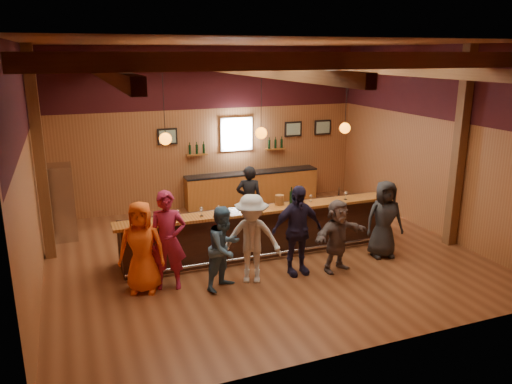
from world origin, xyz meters
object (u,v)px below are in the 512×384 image
at_px(bottle_a, 291,198).
at_px(back_bar_cabinet, 252,187).
at_px(customer_orange, 142,247).
at_px(stainless_fridge, 59,203).
at_px(customer_denim, 224,248).
at_px(bartender, 249,200).
at_px(ice_bucket, 280,200).
at_px(customer_brown, 337,236).
at_px(customer_redvest, 168,241).
at_px(bar_counter, 259,229).
at_px(customer_navy, 297,230).
at_px(customer_white, 252,239).
at_px(customer_dark, 384,219).

bearing_deg(bottle_a, back_bar_cabinet, 82.13).
distance_m(customer_orange, bottle_a, 3.47).
height_order(stainless_fridge, customer_denim, stainless_fridge).
relative_size(bartender, ice_bucket, 7.92).
bearing_deg(customer_brown, customer_redvest, 157.22).
distance_m(bar_counter, ice_bucket, 0.83).
xyz_separation_m(stainless_fridge, customer_denim, (2.86, -3.88, -0.10)).
xyz_separation_m(customer_orange, customer_denim, (1.46, -0.42, -0.07)).
bearing_deg(ice_bucket, bartender, 99.30).
bearing_deg(stainless_fridge, customer_brown, -37.02).
height_order(customer_redvest, customer_navy, customer_redvest).
bearing_deg(customer_white, customer_redvest, -167.26).
relative_size(back_bar_cabinet, customer_denim, 2.49).
distance_m(customer_denim, customer_navy, 1.54).
bearing_deg(customer_brown, bottle_a, 95.12).
xyz_separation_m(stainless_fridge, ice_bucket, (4.52, -2.64, 0.32)).
xyz_separation_m(stainless_fridge, customer_orange, (1.40, -3.45, -0.03)).
relative_size(customer_redvest, customer_dark, 1.12).
bearing_deg(customer_denim, customer_dark, -28.84).
xyz_separation_m(customer_white, customer_dark, (3.12, 0.15, -0.03)).
xyz_separation_m(customer_denim, customer_white, (0.57, 0.07, 0.08)).
distance_m(customer_orange, customer_redvest, 0.49).
bearing_deg(stainless_fridge, customer_white, -47.98).
height_order(customer_redvest, bartender, customer_redvest).
relative_size(customer_brown, bottle_a, 3.87).
relative_size(back_bar_cabinet, customer_brown, 2.66).
distance_m(back_bar_cabinet, ice_bucket, 3.91).
xyz_separation_m(back_bar_cabinet, customer_navy, (-0.90, -4.90, 0.44)).
bearing_deg(bartender, bottle_a, 128.64).
bearing_deg(customer_dark, ice_bucket, 164.36).
relative_size(bar_counter, customer_orange, 3.62).
bearing_deg(ice_bucket, bottle_a, -14.76).
height_order(customer_white, ice_bucket, customer_white).
relative_size(back_bar_cabinet, ice_bucket, 18.45).
xyz_separation_m(customer_orange, ice_bucket, (3.12, 0.81, 0.35)).
bearing_deg(customer_navy, customer_brown, -12.53).
height_order(customer_brown, ice_bucket, customer_brown).
height_order(back_bar_cabinet, customer_denim, customer_denim).
bearing_deg(customer_orange, stainless_fridge, 131.72).
height_order(bar_counter, bartender, bartender).
relative_size(back_bar_cabinet, stainless_fridge, 2.22).
bearing_deg(bar_counter, ice_bucket, -25.35).
relative_size(bar_counter, customer_white, 3.58).
bearing_deg(customer_navy, stainless_fridge, 137.56).
height_order(stainless_fridge, customer_redvest, customer_redvest).
distance_m(bartender, ice_bucket, 1.39).
distance_m(bar_counter, customer_redvest, 2.50).
bearing_deg(bottle_a, customer_denim, -148.51).
height_order(customer_redvest, customer_brown, customer_redvest).
relative_size(bar_counter, back_bar_cabinet, 1.57).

